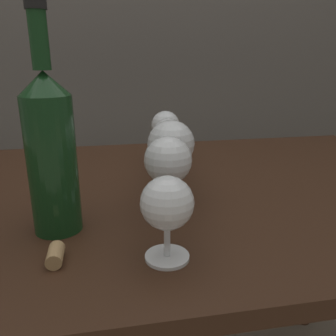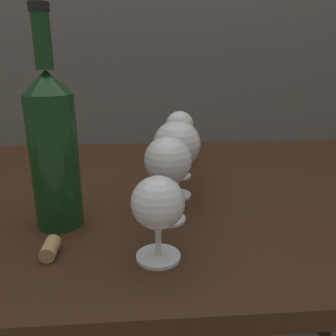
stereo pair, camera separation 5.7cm
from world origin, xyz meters
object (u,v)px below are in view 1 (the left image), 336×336
at_px(wine_bottle, 51,151).
at_px(cork, 55,255).
at_px(wine_glass_chardonnay, 168,162).
at_px(wine_glass_merlot, 168,137).
at_px(wine_glass_pinot, 167,205).
at_px(wine_glass_amber, 171,145).
at_px(wine_glass_white, 166,127).

xyz_separation_m(wine_bottle, cork, (0.01, -0.10, -0.12)).
bearing_deg(cork, wine_bottle, 93.69).
bearing_deg(cork, wine_glass_chardonnay, 29.18).
bearing_deg(cork, wine_glass_merlot, 55.98).
xyz_separation_m(wine_glass_pinot, wine_glass_amber, (0.05, 0.22, 0.02)).
height_order(wine_glass_merlot, wine_bottle, wine_bottle).
height_order(wine_glass_amber, cork, wine_glass_amber).
height_order(wine_glass_chardonnay, wine_glass_amber, wine_glass_amber).
bearing_deg(wine_glass_white, wine_glass_amber, -97.46).
xyz_separation_m(wine_glass_pinot, cork, (-0.15, 0.02, -0.07)).
relative_size(wine_glass_amber, wine_glass_merlot, 1.12).
xyz_separation_m(wine_glass_amber, cork, (-0.20, -0.20, -0.09)).
height_order(wine_glass_chardonnay, wine_bottle, wine_bottle).
bearing_deg(wine_glass_white, wine_bottle, -124.90).
bearing_deg(wine_glass_pinot, wine_glass_amber, 77.83).
distance_m(wine_glass_pinot, wine_bottle, 0.20).
relative_size(wine_glass_chardonnay, wine_glass_amber, 0.96).
distance_m(wine_glass_merlot, wine_glass_white, 0.12).
relative_size(wine_glass_pinot, cork, 2.87).
bearing_deg(wine_bottle, wine_glass_white, 55.10).
relative_size(wine_glass_chardonnay, wine_bottle, 0.43).
bearing_deg(wine_glass_amber, wine_glass_pinot, -102.17).
xyz_separation_m(wine_glass_pinot, wine_bottle, (-0.16, 0.12, 0.05)).
bearing_deg(wine_glass_merlot, cork, -124.02).
distance_m(wine_glass_pinot, wine_glass_amber, 0.23).
bearing_deg(wine_bottle, wine_glass_chardonnay, -0.64).
height_order(wine_glass_pinot, wine_glass_amber, wine_glass_amber).
bearing_deg(cork, wine_glass_white, 62.29).
height_order(wine_glass_chardonnay, wine_glass_white, wine_glass_chardonnay).
distance_m(wine_glass_amber, wine_bottle, 0.23).
bearing_deg(wine_glass_chardonnay, wine_glass_pinot, -101.00).
bearing_deg(wine_glass_pinot, cork, 173.08).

